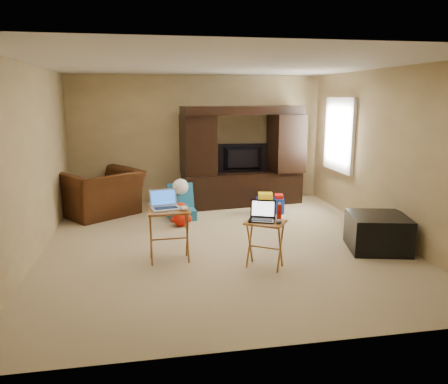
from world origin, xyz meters
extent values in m
plane|color=#CBB88C|center=(0.00, 0.00, 0.00)|extent=(5.50, 5.50, 0.00)
plane|color=silver|center=(0.00, 0.00, 2.50)|extent=(5.50, 5.50, 0.00)
plane|color=tan|center=(0.00, 2.75, 1.25)|extent=(5.00, 0.00, 5.00)
plane|color=tan|center=(0.00, -2.75, 1.25)|extent=(5.00, 0.00, 5.00)
plane|color=tan|center=(-2.50, 0.00, 1.25)|extent=(0.00, 5.50, 5.50)
plane|color=tan|center=(2.50, 0.00, 1.25)|extent=(0.00, 5.50, 5.50)
plane|color=white|center=(2.48, 1.55, 1.40)|extent=(0.00, 1.20, 1.20)
cube|color=white|center=(2.46, 1.55, 1.40)|extent=(0.06, 1.14, 1.34)
cube|color=black|center=(0.81, 2.22, 0.95)|extent=(2.39, 0.88, 1.91)
imported|color=black|center=(0.81, 2.17, 0.92)|extent=(0.97, 0.17, 0.56)
imported|color=#46230F|center=(-1.85, 1.87, 0.40)|extent=(1.65, 1.61, 0.81)
cube|color=black|center=(2.08, -0.66, 0.25)|extent=(0.93, 0.93, 0.49)
cube|color=#975A24|center=(-0.78, -0.58, 0.34)|extent=(0.54, 0.44, 0.68)
cube|color=#AD7029|center=(0.37, -1.01, 0.30)|extent=(0.58, 0.56, 0.59)
cube|color=#B6B7BC|center=(-0.81, -0.55, 0.80)|extent=(0.41, 0.35, 0.24)
cube|color=black|center=(0.33, -0.99, 0.71)|extent=(0.38, 0.35, 0.24)
ellipsoid|color=white|center=(-0.59, -0.65, 0.71)|extent=(0.12, 0.16, 0.06)
ellipsoid|color=#3E3D42|center=(0.50, -1.13, 0.62)|extent=(0.12, 0.14, 0.05)
cylinder|color=#B71E0B|center=(0.57, -0.93, 0.69)|extent=(0.06, 0.06, 0.18)
camera|label=1|loc=(-1.05, -5.96, 2.08)|focal=35.00mm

